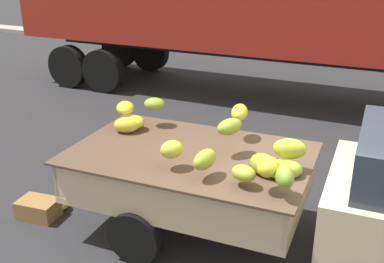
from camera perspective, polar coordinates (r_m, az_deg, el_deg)
name	(u,v)px	position (r m, az deg, el deg)	size (l,w,h in m)	color
ground	(301,260)	(5.72, 13.32, -15.20)	(220.00, 220.00, 0.00)	#28282B
pickup_truck	(364,199)	(5.31, 20.48, -7.82)	(5.21, 2.17, 1.70)	#CCB793
fallen_banana_bunch_near_tailgate	(58,204)	(6.71, -16.26, -8.61)	(0.30, 0.27, 0.19)	gold
produce_crate	(38,209)	(6.61, -18.44, -9.02)	(0.52, 0.36, 0.25)	olive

